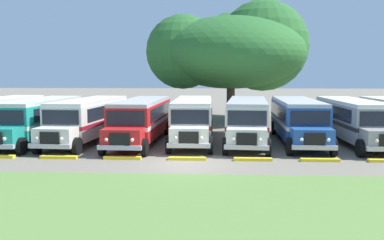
# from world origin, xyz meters

# --- Properties ---
(ground_plane) EXTENTS (220.00, 220.00, 0.00)m
(ground_plane) POSITION_xyz_m (0.00, 0.00, 0.00)
(ground_plane) COLOR slate
(foreground_grass_strip) EXTENTS (80.00, 10.10, 0.01)m
(foreground_grass_strip) POSITION_xyz_m (0.00, -7.14, 0.00)
(foreground_grass_strip) COLOR olive
(foreground_grass_strip) RESTS_ON ground_plane
(parked_bus_slot_1) EXTENTS (2.95, 10.87, 2.82)m
(parked_bus_slot_1) POSITION_xyz_m (-10.42, 6.82, 1.58)
(parked_bus_slot_1) COLOR teal
(parked_bus_slot_1) RESTS_ON ground_plane
(parked_bus_slot_2) EXTENTS (3.41, 10.95, 2.82)m
(parked_bus_slot_2) POSITION_xyz_m (-7.07, 7.03, 1.58)
(parked_bus_slot_2) COLOR silver
(parked_bus_slot_2) RESTS_ON ground_plane
(parked_bus_slot_3) EXTENTS (2.97, 10.88, 2.82)m
(parked_bus_slot_3) POSITION_xyz_m (-3.44, 6.80, 1.58)
(parked_bus_slot_3) COLOR red
(parked_bus_slot_3) RESTS_ON ground_plane
(parked_bus_slot_4) EXTENTS (2.76, 10.85, 2.82)m
(parked_bus_slot_4) POSITION_xyz_m (-0.03, 7.63, 1.58)
(parked_bus_slot_4) COLOR silver
(parked_bus_slot_4) RESTS_ON ground_plane
(parked_bus_slot_5) EXTENTS (3.46, 10.96, 2.82)m
(parked_bus_slot_5) POSITION_xyz_m (3.64, 7.24, 1.58)
(parked_bus_slot_5) COLOR silver
(parked_bus_slot_5) RESTS_ON ground_plane
(parked_bus_slot_6) EXTENTS (2.99, 10.88, 2.82)m
(parked_bus_slot_6) POSITION_xyz_m (6.99, 7.40, 1.58)
(parked_bus_slot_6) COLOR #23519E
(parked_bus_slot_6) RESTS_ON ground_plane
(parked_bus_slot_7) EXTENTS (2.77, 10.85, 2.82)m
(parked_bus_slot_7) POSITION_xyz_m (10.57, 7.19, 1.58)
(parked_bus_slot_7) COLOR #9E9993
(parked_bus_slot_7) RESTS_ON ground_plane
(curb_wheelstop_2) EXTENTS (2.00, 0.36, 0.15)m
(curb_wheelstop_2) POSITION_xyz_m (-6.94, 1.03, 0.07)
(curb_wheelstop_2) COLOR yellow
(curb_wheelstop_2) RESTS_ON ground_plane
(curb_wheelstop_3) EXTENTS (2.00, 0.36, 0.15)m
(curb_wheelstop_3) POSITION_xyz_m (-3.47, 1.03, 0.07)
(curb_wheelstop_3) COLOR yellow
(curb_wheelstop_3) RESTS_ON ground_plane
(curb_wheelstop_4) EXTENTS (2.00, 0.36, 0.15)m
(curb_wheelstop_4) POSITION_xyz_m (0.00, 1.03, 0.07)
(curb_wheelstop_4) COLOR yellow
(curb_wheelstop_4) RESTS_ON ground_plane
(curb_wheelstop_5) EXTENTS (2.00, 0.36, 0.15)m
(curb_wheelstop_5) POSITION_xyz_m (3.47, 1.03, 0.07)
(curb_wheelstop_5) COLOR yellow
(curb_wheelstop_5) RESTS_ON ground_plane
(curb_wheelstop_6) EXTENTS (2.00, 0.36, 0.15)m
(curb_wheelstop_6) POSITION_xyz_m (6.94, 1.03, 0.07)
(curb_wheelstop_6) COLOR yellow
(curb_wheelstop_6) RESTS_ON ground_plane
(broad_shade_tree) EXTENTS (15.52, 14.49, 11.71)m
(broad_shade_tree) POSITION_xyz_m (3.27, 20.31, 6.82)
(broad_shade_tree) COLOR brown
(broad_shade_tree) RESTS_ON ground_plane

